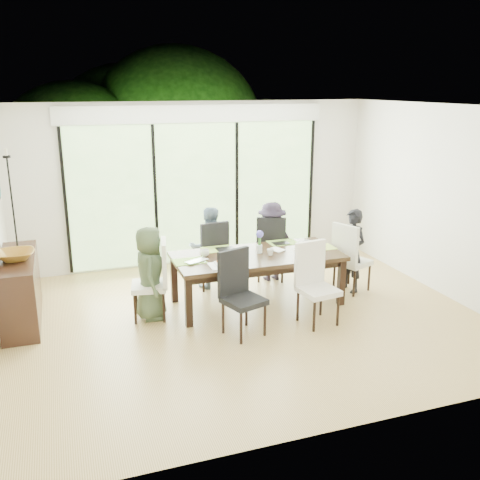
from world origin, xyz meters
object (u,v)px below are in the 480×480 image
object	(u,v)px
chair_right_end	(353,256)
chair_near_left	(244,294)
vase	(259,249)
person_left_end	(150,273)
laptop	(199,262)
table_top	(257,256)
person_far_left	(209,248)
chair_near_right	(319,285)
chair_far_right	(271,247)
sideboard	(20,289)
chair_far_left	(209,253)
cup_b	(270,252)
person_right_end	(352,251)
cup_c	(307,244)
bowl	(15,255)
person_far_right	(272,241)
chair_left_end	(149,280)
cup_a	(205,253)

from	to	relation	value
chair_right_end	chair_near_left	xyz separation A→B (m)	(-2.00, -0.87, 0.00)
vase	person_left_end	bearing A→B (deg)	-178.13
laptop	table_top	bearing A→B (deg)	-18.05
chair_right_end	person_far_left	xyz separation A→B (m)	(-1.95, 0.83, 0.09)
chair_near_right	laptop	xyz separation A→B (m)	(-1.35, 0.77, 0.20)
chair_far_right	sideboard	bearing A→B (deg)	28.98
chair_far_left	cup_b	size ratio (longest dim) A/B	11.00
chair_right_end	person_right_end	world-z (taller)	person_right_end
cup_c	chair_near_right	bearing A→B (deg)	-107.19
person_right_end	person_left_end	bearing A→B (deg)	-104.57
chair_near_left	bowl	bearing A→B (deg)	136.38
chair_near_left	vase	world-z (taller)	chair_near_left
chair_far_left	chair_near_right	xyz separation A→B (m)	(0.95, -1.72, 0.00)
cup_b	person_right_end	bearing A→B (deg)	4.30
chair_near_left	cup_c	distance (m)	1.64
chair_far_right	person_left_end	size ratio (longest dim) A/B	0.85
chair_right_end	chair_near_right	distance (m)	1.33
chair_right_end	person_far_left	world-z (taller)	person_far_left
person_far_right	chair_near_right	bearing A→B (deg)	86.49
chair_left_end	chair_near_right	xyz separation A→B (m)	(2.00, -0.87, 0.00)
table_top	person_left_end	distance (m)	1.48
chair_near_left	chair_near_right	world-z (taller)	same
chair_far_left	sideboard	distance (m)	2.66
table_top	cup_c	xyz separation A→B (m)	(0.80, 0.10, 0.07)
laptop	chair_right_end	bearing A→B (deg)	-22.33
person_far_left	chair_far_right	bearing A→B (deg)	-174.12
chair_near_left	vase	bearing A→B (deg)	40.74
chair_far_left	person_far_right	xyz separation A→B (m)	(1.00, -0.02, 0.09)
person_far_right	sideboard	distance (m)	3.65
person_far_right	vase	xyz separation A→B (m)	(-0.50, -0.78, 0.16)
chair_far_right	vase	distance (m)	0.98
table_top	chair_left_end	xyz separation A→B (m)	(-1.50, 0.00, -0.16)
chair_near_left	cup_a	distance (m)	1.07
person_far_right	cup_c	world-z (taller)	person_far_right
person_far_left	person_right_end	bearing A→B (deg)	161.46
chair_right_end	sideboard	bearing A→B (deg)	61.57
person_right_end	cup_c	xyz separation A→B (m)	(-0.68, 0.10, 0.15)
chair_near_right	sideboard	distance (m)	3.81
person_right_end	person_far_right	xyz separation A→B (m)	(-0.93, 0.83, 0.00)
table_top	sideboard	size ratio (longest dim) A/B	1.50
chair_far_right	person_far_left	world-z (taller)	person_far_left
bowl	person_far_right	bearing A→B (deg)	7.65
chair_right_end	sideboard	distance (m)	4.60
person_far_right	vase	world-z (taller)	person_far_right
cup_b	chair_right_end	bearing A→B (deg)	4.24
person_far_left	sideboard	distance (m)	2.66
chair_right_end	chair_far_right	size ratio (longest dim) A/B	1.00
table_top	chair_far_right	distance (m)	1.03
person_far_left	person_far_right	size ratio (longest dim) A/B	1.00
chair_left_end	chair_right_end	xyz separation A→B (m)	(3.00, 0.00, 0.00)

